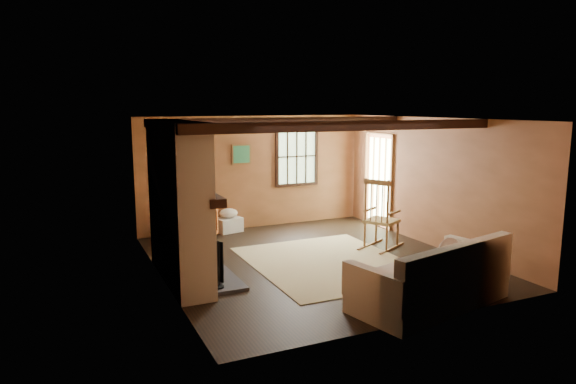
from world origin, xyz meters
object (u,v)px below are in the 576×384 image
sofa (434,282)px  laundry_basket (229,225)px  fireplace (180,208)px  rocking_chair (380,219)px  armchair (193,224)px

sofa → laundry_basket: bearing=91.2°
fireplace → sofa: 3.76m
rocking_chair → laundry_basket: bearing=14.5°
sofa → laundry_basket: size_ratio=4.81×
fireplace → armchair: 2.44m
laundry_basket → armchair: 0.93m
rocking_chair → armchair: size_ratio=1.83×
rocking_chair → sofa: (-0.96, -2.61, -0.23)m
sofa → rocking_chair: bearing=57.4°
rocking_chair → sofa: size_ratio=0.55×
laundry_basket → armchair: size_ratio=0.70×
sofa → laundry_basket: (-1.21, 4.96, -0.17)m
fireplace → laundry_basket: fireplace is taller
rocking_chair → armchair: (-3.01, 1.99, -0.23)m
laundry_basket → sofa: bearing=-76.2°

